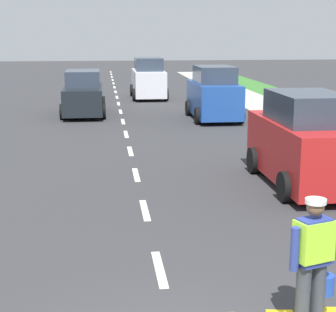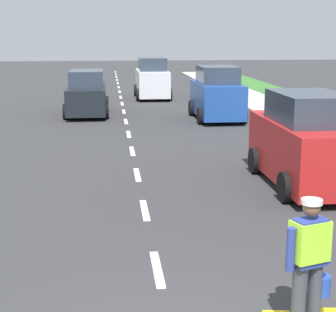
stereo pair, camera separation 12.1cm
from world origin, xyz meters
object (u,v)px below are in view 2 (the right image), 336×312
object	(u,v)px
car_parked_curbside	(306,143)
car_parked_far	(217,95)
road_worker	(310,256)
car_outgoing_far	(152,80)
car_oncoming_second	(87,94)

from	to	relation	value
car_parked_curbside	car_parked_far	xyz separation A→B (m)	(-0.12, 10.65, -0.00)
car_parked_curbside	car_parked_far	distance (m)	10.65
road_worker	car_outgoing_far	bearing A→B (deg)	89.95
road_worker	car_parked_far	bearing A→B (deg)	82.90
car_outgoing_far	car_parked_far	distance (m)	8.36
road_worker	car_oncoming_second	bearing A→B (deg)	100.09
road_worker	car_parked_curbside	world-z (taller)	car_parked_curbside
car_oncoming_second	car_parked_far	xyz separation A→B (m)	(5.53, -2.02, 0.13)
car_oncoming_second	car_parked_curbside	bearing A→B (deg)	-65.96
car_outgoing_far	car_parked_far	bearing A→B (deg)	-75.38
car_oncoming_second	car_parked_curbside	xyz separation A→B (m)	(5.65, -12.66, 0.13)
road_worker	car_parked_curbside	size ratio (longest dim) A/B	0.40
car_oncoming_second	car_outgoing_far	world-z (taller)	car_outgoing_far
car_outgoing_far	car_parked_far	world-z (taller)	car_outgoing_far
car_outgoing_far	car_parked_far	size ratio (longest dim) A/B	1.00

